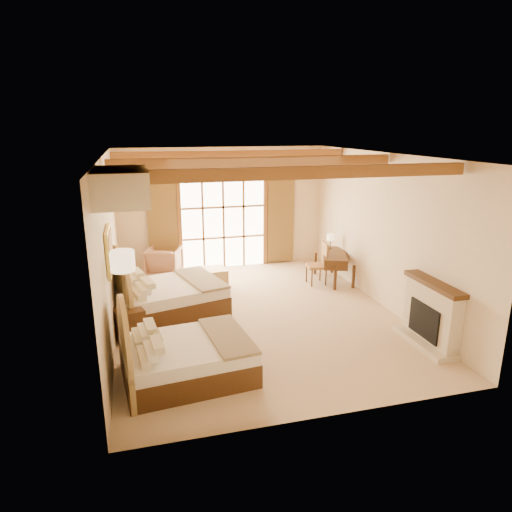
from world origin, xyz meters
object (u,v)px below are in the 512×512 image
object	(u,v)px
armchair	(164,262)
nightstand	(129,324)
bed_far	(162,295)
desk	(334,266)
bed_near	(178,356)

from	to	relation	value
armchair	nightstand	bearing A→B (deg)	96.22
bed_far	desk	xyz separation A→B (m)	(4.24, 1.03, -0.03)
bed_near	armchair	bearing A→B (deg)	82.29
desk	bed_far	bearing A→B (deg)	-146.13
bed_far	desk	bearing A→B (deg)	-1.30
bed_near	armchair	world-z (taller)	bed_near
bed_far	nightstand	distance (m)	1.21
nightstand	desk	size ratio (longest dim) A/B	0.40
bed_near	desk	size ratio (longest dim) A/B	1.42
bed_far	nightstand	bearing A→B (deg)	-137.38
armchair	bed_near	bearing A→B (deg)	108.60
nightstand	armchair	distance (m)	3.56
bed_near	bed_far	size ratio (longest dim) A/B	0.84
bed_far	armchair	distance (m)	2.45
bed_near	bed_far	bearing A→B (deg)	85.50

